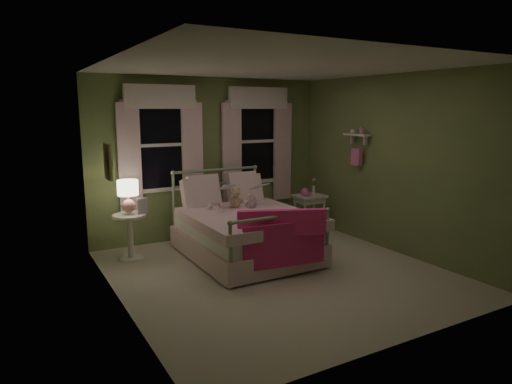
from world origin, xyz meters
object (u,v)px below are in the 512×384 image
table_lamp (128,193)px  child_right (247,188)px  child_left (213,187)px  teddy_bear (236,199)px  nightstand_left (130,230)px  nightstand_right (310,201)px  bed (244,230)px

table_lamp → child_right: bearing=-8.2°
table_lamp → child_left: bearing=-12.0°
teddy_bear → child_right: bearing=29.5°
child_left → table_lamp: bearing=-5.2°
teddy_bear → nightstand_left: (-1.46, 0.41, -0.37)m
nightstand_left → table_lamp: size_ratio=1.41×
child_left → child_right: 0.56m
child_right → nightstand_left: bearing=12.0°
table_lamp → nightstand_right: table_lamp is taller
nightstand_right → teddy_bear: bearing=-167.4°
nightstand_left → nightstand_right: bearing=-1.0°
table_lamp → nightstand_right: bearing=-1.0°
child_right → table_lamp: bearing=12.0°
child_left → teddy_bear: (0.28, -0.16, -0.18)m
child_right → nightstand_right: (1.32, 0.20, -0.37)m
child_right → nightstand_left: child_right is taller
child_left → table_lamp: size_ratio=1.76×
child_right → nightstand_left: 1.82m
bed → nightstand_right: 1.73m
bed → nightstand_left: bearing=155.3°
table_lamp → nightstand_right: (3.06, -0.05, -0.40)m
bed → teddy_bear: bed is taller
bed → table_lamp: (-1.46, 0.67, 0.57)m
child_right → teddy_bear: bearing=49.6°
nightstand_left → nightstand_right: 3.06m
teddy_bear → table_lamp: bearing=164.4°
table_lamp → nightstand_left: bearing=90.0°
teddy_bear → nightstand_left: size_ratio=0.47×
child_right → table_lamp: (-1.74, 0.25, 0.04)m
child_right → teddy_bear: child_right is taller
child_left → nightstand_left: (-1.18, 0.25, -0.56)m
bed → nightstand_left: bed is taller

